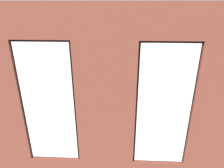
% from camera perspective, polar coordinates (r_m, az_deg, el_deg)
% --- Properties ---
extents(ground_plane, '(6.94, 5.99, 0.10)m').
position_cam_1_polar(ground_plane, '(6.47, 0.22, -8.56)').
color(ground_plane, brown).
extents(brick_wall_with_windows, '(6.34, 0.30, 3.30)m').
position_cam_1_polar(brick_wall_with_windows, '(3.37, -1.82, -7.01)').
color(brick_wall_with_windows, brown).
rests_on(brick_wall_with_windows, ground_plane).
extents(white_wall_right, '(0.10, 4.99, 3.30)m').
position_cam_1_polar(white_wall_right, '(6.52, -28.54, 5.21)').
color(white_wall_right, white).
rests_on(white_wall_right, ground_plane).
extents(couch_by_window, '(2.06, 0.87, 0.80)m').
position_cam_1_polar(couch_by_window, '(4.64, -1.15, -17.12)').
color(couch_by_window, black).
rests_on(couch_by_window, ground_plane).
extents(couch_left, '(0.98, 1.96, 0.80)m').
position_cam_1_polar(couch_left, '(6.30, 23.30, -7.54)').
color(couch_left, black).
rests_on(couch_left, ground_plane).
extents(coffee_table, '(1.27, 0.79, 0.41)m').
position_cam_1_polar(coffee_table, '(6.58, 0.23, -3.91)').
color(coffee_table, tan).
rests_on(coffee_table, ground_plane).
extents(cup_ceramic, '(0.09, 0.09, 0.11)m').
position_cam_1_polar(cup_ceramic, '(6.45, -3.20, -3.46)').
color(cup_ceramic, silver).
rests_on(cup_ceramic, coffee_table).
extents(candle_jar, '(0.08, 0.08, 0.10)m').
position_cam_1_polar(candle_jar, '(6.53, 0.23, -3.12)').
color(candle_jar, '#B7333D').
rests_on(candle_jar, coffee_table).
extents(table_plant_small, '(0.13, 0.13, 0.22)m').
position_cam_1_polar(table_plant_small, '(6.63, 3.30, -2.14)').
color(table_plant_small, brown).
rests_on(table_plant_small, coffee_table).
extents(remote_black, '(0.18, 0.09, 0.02)m').
position_cam_1_polar(remote_black, '(6.44, 1.02, -3.89)').
color(remote_black, black).
rests_on(remote_black, coffee_table).
extents(remote_gray, '(0.15, 0.16, 0.02)m').
position_cam_1_polar(remote_gray, '(6.65, -1.10, -3.01)').
color(remote_gray, '#59595B').
rests_on(remote_gray, coffee_table).
extents(media_console, '(0.99, 0.42, 0.45)m').
position_cam_1_polar(media_console, '(7.32, -22.31, -4.03)').
color(media_console, black).
rests_on(media_console, ground_plane).
extents(tv_flatscreen, '(1.11, 0.20, 0.76)m').
position_cam_1_polar(tv_flatscreen, '(7.09, -23.02, 0.38)').
color(tv_flatscreen, black).
rests_on(tv_flatscreen, media_console).
extents(papasan_chair, '(1.11, 1.11, 0.69)m').
position_cam_1_polar(papasan_chair, '(7.90, -5.71, 1.31)').
color(papasan_chair, olive).
rests_on(papasan_chair, ground_plane).
extents(potted_plant_by_left_couch, '(0.24, 0.24, 0.53)m').
position_cam_1_polar(potted_plant_by_left_couch, '(7.36, 16.94, -1.91)').
color(potted_plant_by_left_couch, '#9E5638').
rests_on(potted_plant_by_left_couch, ground_plane).
extents(potted_plant_beside_window_right, '(0.84, 0.81, 1.12)m').
position_cam_1_polar(potted_plant_beside_window_right, '(4.83, -24.74, -12.26)').
color(potted_plant_beside_window_right, brown).
rests_on(potted_plant_beside_window_right, ground_plane).
extents(potted_plant_mid_room_small, '(0.32, 0.32, 0.64)m').
position_cam_1_polar(potted_plant_mid_room_small, '(6.96, 6.35, -2.02)').
color(potted_plant_mid_room_small, '#9E5638').
rests_on(potted_plant_mid_room_small, ground_plane).
extents(potted_plant_near_tv, '(0.87, 0.96, 1.28)m').
position_cam_1_polar(potted_plant_near_tv, '(6.18, -21.63, -5.01)').
color(potted_plant_near_tv, beige).
rests_on(potted_plant_near_tv, ground_plane).
extents(potted_plant_corner_near_left, '(0.95, 0.84, 1.21)m').
position_cam_1_polar(potted_plant_corner_near_left, '(8.40, 19.04, 1.24)').
color(potted_plant_corner_near_left, beige).
rests_on(potted_plant_corner_near_left, ground_plane).
extents(potted_plant_foreground_right, '(1.18, 1.01, 1.32)m').
position_cam_1_polar(potted_plant_foreground_right, '(8.35, -16.79, 4.29)').
color(potted_plant_foreground_right, beige).
rests_on(potted_plant_foreground_right, ground_plane).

